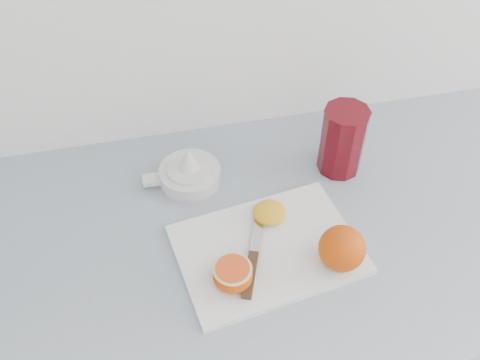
# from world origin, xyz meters

# --- Properties ---
(counter) EXTENTS (2.50, 0.64, 0.89)m
(counter) POSITION_xyz_m (-0.16, 1.70, 0.45)
(counter) COLOR white
(counter) RESTS_ON ground
(cutting_board) EXTENTS (0.34, 0.27, 0.01)m
(cutting_board) POSITION_xyz_m (-0.24, 1.64, 0.90)
(cutting_board) COLOR white
(cutting_board) RESTS_ON counter
(whole_orange) EXTENTS (0.08, 0.08, 0.08)m
(whole_orange) POSITION_xyz_m (-0.13, 1.58, 0.94)
(whole_orange) COLOR #C94A00
(whole_orange) RESTS_ON cutting_board
(half_orange) EXTENTS (0.07, 0.07, 0.04)m
(half_orange) POSITION_xyz_m (-0.32, 1.59, 0.92)
(half_orange) COLOR #C94A00
(half_orange) RESTS_ON cutting_board
(squeezed_shell) EXTENTS (0.06, 0.06, 0.03)m
(squeezed_shell) POSITION_xyz_m (-0.22, 1.71, 0.92)
(squeezed_shell) COLOR gold
(squeezed_shell) RESTS_ON cutting_board
(paring_knife) EXTENTS (0.09, 0.20, 0.01)m
(paring_knife) POSITION_xyz_m (-0.28, 1.61, 0.91)
(paring_knife) COLOR #42321B
(paring_knife) RESTS_ON cutting_board
(citrus_juicer) EXTENTS (0.16, 0.12, 0.08)m
(citrus_juicer) POSITION_xyz_m (-0.35, 1.85, 0.91)
(citrus_juicer) COLOR white
(citrus_juicer) RESTS_ON counter
(red_tumbler) EXTENTS (0.09, 0.09, 0.15)m
(red_tumbler) POSITION_xyz_m (-0.05, 1.82, 0.96)
(red_tumbler) COLOR #5C0911
(red_tumbler) RESTS_ON counter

